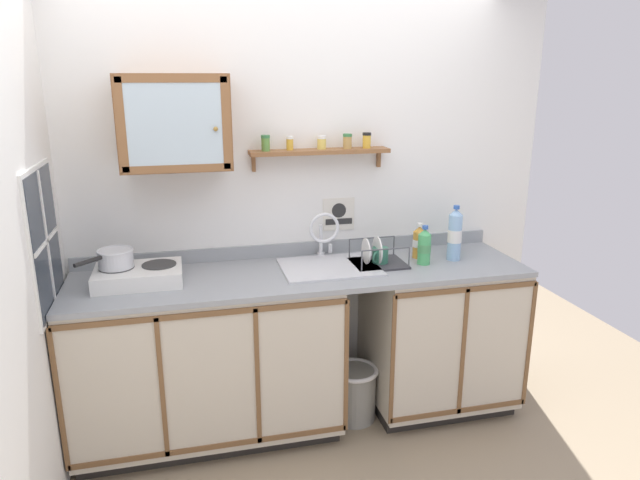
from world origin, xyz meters
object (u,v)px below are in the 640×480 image
at_px(hot_plate_stove, 139,275).
at_px(bottle_juice_amber_3, 419,242).
at_px(dish_rack, 377,259).
at_px(trash_bin, 354,392).
at_px(wall_cabinet, 175,122).
at_px(bottle_soda_green_1, 424,247).
at_px(bottle_water_blue_2, 455,235).
at_px(mug, 380,256).
at_px(bottle_detergent_teal_0, 455,235).
at_px(saucepan, 115,258).
at_px(warning_sign, 339,214).
at_px(sink, 329,269).

relative_size(hot_plate_stove, bottle_juice_amber_3, 2.10).
bearing_deg(dish_rack, trash_bin, -155.44).
distance_m(hot_plate_stove, wall_cabinet, 0.84).
distance_m(bottle_soda_green_1, bottle_water_blue_2, 0.22).
height_order(hot_plate_stove, bottle_water_blue_2, bottle_water_blue_2).
distance_m(mug, trash_bin, 0.86).
bearing_deg(bottle_juice_amber_3, bottle_detergent_teal_0, 6.20).
height_order(bottle_detergent_teal_0, bottle_juice_amber_3, bottle_detergent_teal_0).
relative_size(bottle_detergent_teal_0, bottle_water_blue_2, 0.76).
xyz_separation_m(dish_rack, wall_cabinet, (-1.10, 0.14, 0.80)).
distance_m(saucepan, bottle_water_blue_2, 1.93).
bearing_deg(warning_sign, mug, -60.74).
bearing_deg(bottle_juice_amber_3, saucepan, -178.72).
bearing_deg(trash_bin, dish_rack, 24.56).
bearing_deg(saucepan, wall_cabinet, 17.65).
distance_m(saucepan, wall_cabinet, 0.78).
height_order(hot_plate_stove, mug, mug).
relative_size(sink, bottle_detergent_teal_0, 2.16).
relative_size(bottle_detergent_teal_0, dish_rack, 0.83).
height_order(bottle_soda_green_1, trash_bin, bottle_soda_green_1).
bearing_deg(saucepan, bottle_water_blue_2, -1.45).
bearing_deg(wall_cabinet, trash_bin, -12.27).
bearing_deg(mug, warning_sign, 119.26).
relative_size(sink, mug, 4.71).
relative_size(mug, trash_bin, 0.35).
bearing_deg(bottle_soda_green_1, sink, 171.85).
bearing_deg(bottle_soda_green_1, hot_plate_stove, 177.77).
distance_m(hot_plate_stove, bottle_soda_green_1, 1.61).
relative_size(bottle_soda_green_1, wall_cabinet, 0.41).
bearing_deg(trash_bin, bottle_detergent_teal_0, 13.23).
bearing_deg(trash_bin, sink, 147.01).
distance_m(sink, wall_cabinet, 1.18).
bearing_deg(bottle_water_blue_2, sink, 176.64).
bearing_deg(bottle_detergent_teal_0, bottle_water_blue_2, -117.27).
relative_size(hot_plate_stove, bottle_detergent_teal_0, 1.78).
relative_size(dish_rack, warning_sign, 1.53).
distance_m(bottle_water_blue_2, wall_cabinet, 1.73).
bearing_deg(sink, mug, -5.38).
bearing_deg(dish_rack, saucepan, 178.83).
height_order(mug, trash_bin, mug).
bearing_deg(trash_bin, hot_plate_stove, 176.45).
relative_size(bottle_water_blue_2, warning_sign, 1.65).
bearing_deg(hot_plate_stove, bottle_soda_green_1, -2.23).
xyz_separation_m(bottle_detergent_teal_0, wall_cabinet, (-1.64, 0.05, 0.71)).
relative_size(bottle_detergent_teal_0, trash_bin, 0.75).
height_order(sink, bottle_water_blue_2, bottle_water_blue_2).
height_order(dish_rack, warning_sign, warning_sign).
height_order(bottle_water_blue_2, dish_rack, bottle_water_blue_2).
relative_size(hot_plate_stove, trash_bin, 1.34).
bearing_deg(warning_sign, bottle_juice_amber_3, -27.39).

